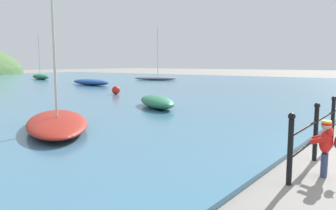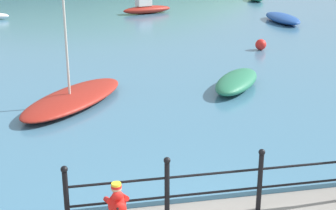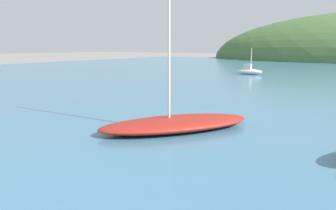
% 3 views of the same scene
% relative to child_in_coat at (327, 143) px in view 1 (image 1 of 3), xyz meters
% --- Properties ---
extents(iron_railing, '(5.25, 0.12, 1.21)m').
position_rel_child_in_coat_xyz_m(iron_railing, '(1.75, 0.39, 0.04)').
color(iron_railing, black).
rests_on(iron_railing, ground).
extents(child_in_coat, '(0.41, 0.55, 1.00)m').
position_rel_child_in_coat_xyz_m(child_in_coat, '(0.00, 0.00, 0.00)').
color(child_in_coat, navy).
rests_on(child_in_coat, ground).
extents(boat_white_sailboat, '(3.98, 4.80, 5.51)m').
position_rel_child_in_coat_xyz_m(boat_white_sailboat, '(-0.62, 7.10, -0.29)').
color(boat_white_sailboat, maroon).
rests_on(boat_white_sailboat, water).
extents(boat_green_fishing, '(2.78, 3.35, 0.51)m').
position_rel_child_in_coat_xyz_m(boat_green_fishing, '(4.77, 7.72, -0.25)').
color(boat_green_fishing, '#287551').
rests_on(boat_green_fishing, water).
extents(boat_far_right, '(1.98, 5.04, 0.53)m').
position_rel_child_in_coat_xyz_m(boat_far_right, '(12.81, 21.75, -0.24)').
color(boat_far_right, '#1E4793').
rests_on(boat_far_right, water).
extents(boat_twin_mast, '(3.28, 5.28, 6.07)m').
position_rel_child_in_coat_xyz_m(boat_twin_mast, '(23.10, 22.73, -0.27)').
color(boat_twin_mast, gray).
rests_on(boat_twin_mast, water).
extents(boat_red_dinghy, '(2.26, 4.57, 5.47)m').
position_rel_child_in_coat_xyz_m(boat_red_dinghy, '(16.24, 35.09, -0.17)').
color(boat_red_dinghy, '#287551').
rests_on(boat_red_dinghy, water).
extents(mooring_buoy, '(0.51, 0.51, 0.51)m').
position_rel_child_in_coat_xyz_m(mooring_buoy, '(8.02, 13.61, -0.25)').
color(mooring_buoy, red).
rests_on(mooring_buoy, water).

